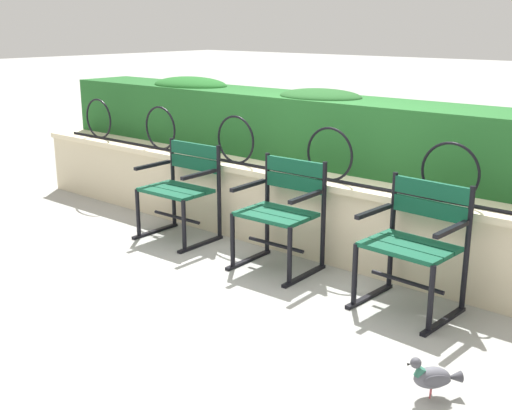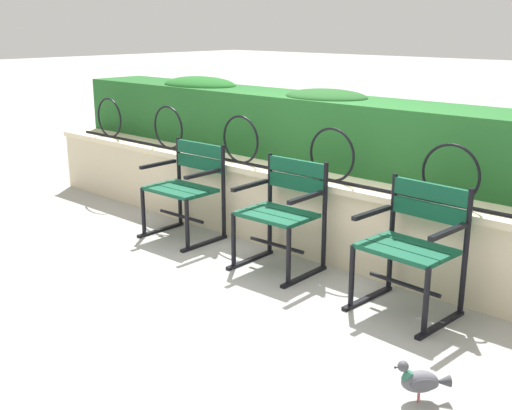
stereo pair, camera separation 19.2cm
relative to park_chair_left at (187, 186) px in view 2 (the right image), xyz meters
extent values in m
plane|color=#9E9E99|center=(1.08, -0.39, -0.46)|extent=(60.00, 60.00, 0.00)
cube|color=beige|center=(1.08, 0.43, -0.16)|extent=(6.86, 0.35, 0.59)
cube|color=beige|center=(1.08, 0.43, 0.16)|extent=(6.86, 0.41, 0.05)
cylinder|color=black|center=(1.08, 0.35, 0.20)|extent=(6.33, 0.02, 0.02)
torus|color=black|center=(-1.63, 0.35, 0.40)|extent=(0.42, 0.02, 0.42)
torus|color=black|center=(-0.66, 0.35, 0.40)|extent=(0.42, 0.02, 0.42)
torus|color=black|center=(0.31, 0.35, 0.40)|extent=(0.42, 0.02, 0.42)
torus|color=black|center=(1.28, 0.35, 0.40)|extent=(0.42, 0.02, 0.42)
torus|color=black|center=(2.25, 0.35, 0.40)|extent=(0.42, 0.02, 0.42)
cube|color=#236028|center=(1.08, 0.93, 0.47)|extent=(6.73, 0.65, 0.56)
ellipsoid|color=#216224|center=(-0.83, 0.93, 0.75)|extent=(0.87, 0.59, 0.17)
ellipsoid|color=#215323|center=(0.78, 0.93, 0.75)|extent=(0.76, 0.59, 0.13)
cube|color=#0F4C33|center=(0.01, -0.21, -0.02)|extent=(0.57, 0.14, 0.03)
cube|color=#0F4C33|center=(0.00, -0.08, -0.02)|extent=(0.57, 0.14, 0.03)
cube|color=#0F4C33|center=(0.00, 0.06, -0.02)|extent=(0.57, 0.14, 0.03)
cube|color=#0F4C33|center=(0.00, 0.16, 0.30)|extent=(0.57, 0.04, 0.11)
cube|color=#0F4C33|center=(0.00, 0.16, 0.18)|extent=(0.57, 0.04, 0.11)
cylinder|color=black|center=(0.28, 0.17, -0.04)|extent=(0.04, 0.04, 0.83)
cylinder|color=black|center=(0.29, -0.26, -0.24)|extent=(0.04, 0.04, 0.44)
cube|color=black|center=(0.28, -0.07, -0.44)|extent=(0.05, 0.52, 0.02)
cube|color=black|center=(0.28, -0.07, 0.16)|extent=(0.05, 0.40, 0.03)
cylinder|color=black|center=(-0.29, 0.16, -0.04)|extent=(0.04, 0.04, 0.83)
cylinder|color=black|center=(-0.28, -0.27, -0.24)|extent=(0.04, 0.04, 0.44)
cube|color=black|center=(-0.28, -0.08, -0.44)|extent=(0.05, 0.52, 0.02)
cube|color=black|center=(-0.28, -0.08, 0.16)|extent=(0.05, 0.40, 0.03)
cylinder|color=black|center=(0.00, -0.08, -0.26)|extent=(0.54, 0.04, 0.03)
cube|color=#0F4C33|center=(1.11, -0.21, -0.02)|extent=(0.54, 0.14, 0.03)
cube|color=#0F4C33|center=(1.11, -0.08, -0.02)|extent=(0.54, 0.14, 0.03)
cube|color=#0F4C33|center=(1.10, 0.06, -0.02)|extent=(0.54, 0.14, 0.03)
cube|color=#0F4C33|center=(1.10, 0.16, 0.31)|extent=(0.54, 0.05, 0.11)
cube|color=#0F4C33|center=(1.10, 0.16, 0.18)|extent=(0.54, 0.05, 0.11)
cylinder|color=black|center=(1.37, 0.17, -0.04)|extent=(0.04, 0.04, 0.84)
cylinder|color=black|center=(1.38, -0.26, -0.24)|extent=(0.04, 0.04, 0.44)
cube|color=black|center=(1.37, -0.07, -0.44)|extent=(0.06, 0.52, 0.02)
cube|color=black|center=(1.37, -0.07, 0.16)|extent=(0.05, 0.40, 0.03)
cylinder|color=black|center=(0.83, 0.15, -0.04)|extent=(0.04, 0.04, 0.84)
cylinder|color=black|center=(0.84, -0.28, -0.24)|extent=(0.04, 0.04, 0.44)
cube|color=black|center=(0.84, -0.09, -0.44)|extent=(0.06, 0.52, 0.02)
cube|color=black|center=(0.84, -0.09, 0.16)|extent=(0.05, 0.40, 0.03)
cylinder|color=black|center=(1.11, -0.08, -0.26)|extent=(0.51, 0.04, 0.03)
cube|color=#0F4C33|center=(2.20, -0.23, -0.02)|extent=(0.56, 0.16, 0.03)
cube|color=#0F4C33|center=(2.21, -0.09, -0.02)|extent=(0.56, 0.16, 0.03)
cube|color=#0F4C33|center=(2.22, 0.05, -0.02)|extent=(0.56, 0.16, 0.03)
cube|color=#0F4C33|center=(2.22, 0.15, 0.31)|extent=(0.55, 0.06, 0.11)
cube|color=#0F4C33|center=(2.22, 0.15, 0.19)|extent=(0.55, 0.06, 0.11)
cylinder|color=black|center=(2.50, 0.13, -0.03)|extent=(0.04, 0.04, 0.84)
cylinder|color=black|center=(2.47, -0.30, -0.24)|extent=(0.04, 0.04, 0.44)
cube|color=black|center=(2.49, -0.11, -0.44)|extent=(0.07, 0.52, 0.02)
cube|color=black|center=(2.49, -0.11, 0.16)|extent=(0.06, 0.40, 0.03)
cylinder|color=black|center=(1.95, 0.17, -0.03)|extent=(0.04, 0.04, 0.84)
cylinder|color=black|center=(1.92, -0.26, -0.24)|extent=(0.04, 0.04, 0.44)
cube|color=black|center=(1.93, -0.07, -0.44)|extent=(0.07, 0.52, 0.02)
cube|color=black|center=(1.93, -0.07, 0.16)|extent=(0.06, 0.40, 0.03)
cylinder|color=black|center=(2.21, -0.09, -0.26)|extent=(0.53, 0.06, 0.03)
ellipsoid|color=#5B5B66|center=(2.80, -0.93, -0.35)|extent=(0.20, 0.21, 0.11)
cylinder|color=#2D6B56|center=(2.75, -0.98, -0.32)|extent=(0.07, 0.07, 0.06)
sphere|color=#494951|center=(2.73, -0.99, -0.26)|extent=(0.06, 0.06, 0.06)
cone|color=black|center=(2.71, -1.02, -0.27)|extent=(0.03, 0.03, 0.01)
cone|color=#404047|center=(2.87, -0.84, -0.36)|extent=(0.10, 0.10, 0.06)
ellipsoid|color=#4E4E56|center=(2.83, -0.95, -0.35)|extent=(0.11, 0.12, 0.07)
ellipsoid|color=#4E4E56|center=(2.77, -0.89, -0.35)|extent=(0.11, 0.12, 0.07)
cylinder|color=#C6515B|center=(2.80, -0.95, -0.43)|extent=(0.01, 0.01, 0.05)
cylinder|color=#C6515B|center=(2.79, -0.91, -0.43)|extent=(0.01, 0.01, 0.05)
camera|label=1|loc=(3.98, -3.67, 1.36)|focal=45.04mm
camera|label=2|loc=(4.12, -3.54, 1.36)|focal=45.04mm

